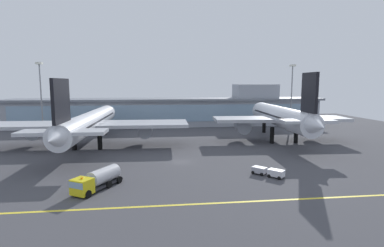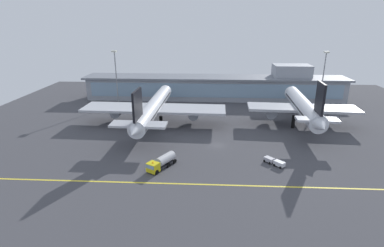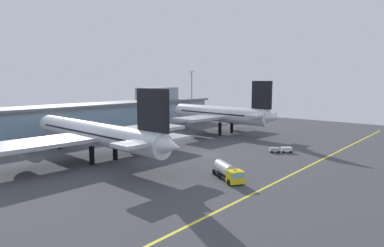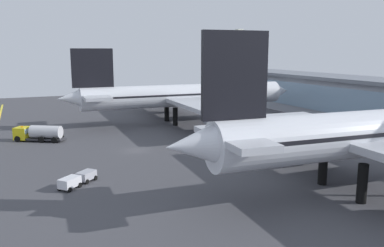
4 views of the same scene
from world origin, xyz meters
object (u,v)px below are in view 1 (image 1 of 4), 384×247
Objects in this scene: apron_light_mast_centre at (292,86)px; apron_light_mast_west at (41,86)px; airliner_near_right at (281,117)px; baggage_tug_near at (268,172)px; airliner_near_left at (90,123)px; fuel_tanker_truck at (97,180)px.

apron_light_mast_west is at bearing -178.89° from apron_light_mast_centre.
airliner_near_right is at bearing -119.87° from apron_light_mast_centre.
apron_light_mast_centre is at bearing 109.43° from baggage_tug_near.
airliner_near_left is 2.47× the size of apron_light_mast_centre.
apron_light_mast_west is (-27.31, 57.73, 13.32)m from fuel_tanker_truck.
airliner_near_right is 74.85m from apron_light_mast_west.
fuel_tanker_truck is at bearing -165.45° from airliner_near_left.
airliner_near_right is at bearing 111.10° from baggage_tug_near.
fuel_tanker_truck is at bearing 131.18° from airliner_near_right.
airliner_near_right is at bearing -86.41° from airliner_near_left.
apron_light_mast_centre is at bearing -65.44° from airliner_near_left.
apron_light_mast_centre is at bearing 166.55° from fuel_tanker_truck.
airliner_near_left is at bearing -136.35° from fuel_tanker_truck.
airliner_near_right is at bearing -18.94° from apron_light_mast_west.
airliner_near_left is 50.37m from airliner_near_right.
airliner_near_left reaches higher than baggage_tug_near.
airliner_near_left is at bearing 95.10° from airliner_near_right.
apron_light_mast_west is 85.21m from apron_light_mast_centre.
apron_light_mast_west is at bearing -123.86° from fuel_tanker_truck.
apron_light_mast_west reaches higher than airliner_near_right.
apron_light_mast_centre is (85.19, 1.65, -0.01)m from apron_light_mast_west.
fuel_tanker_truck is (-43.07, -33.59, -5.14)m from airliner_near_right.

